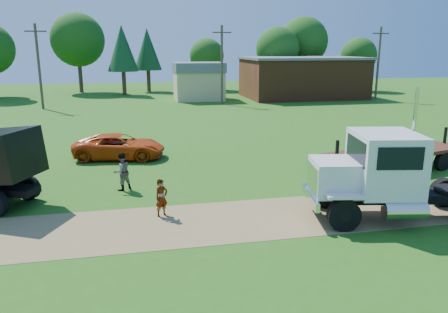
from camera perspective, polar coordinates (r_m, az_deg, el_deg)
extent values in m
plane|color=#295813|center=(17.56, 3.35, -8.13)|extent=(140.00, 140.00, 0.00)
cube|color=brown|center=(17.56, 3.35, -8.11)|extent=(120.00, 4.20, 0.01)
cube|color=black|center=(18.98, 23.83, -4.77)|extent=(8.42, 2.53, 0.33)
cylinder|color=black|center=(16.87, 15.39, -7.36)|extent=(1.28, 0.60, 1.23)
cylinder|color=black|center=(16.87, 15.39, -7.36)|extent=(0.50, 0.48, 0.43)
cylinder|color=black|center=(19.02, 13.35, -4.75)|extent=(1.28, 0.60, 1.23)
cylinder|color=black|center=(19.02, 13.35, -4.75)|extent=(0.50, 0.48, 0.43)
cylinder|color=black|center=(20.87, 26.83, -4.24)|extent=(1.28, 0.60, 1.23)
cylinder|color=black|center=(20.87, 26.83, -4.24)|extent=(0.50, 0.48, 0.43)
cube|color=silver|center=(17.60, 14.70, -2.56)|extent=(2.31, 2.22, 1.34)
cube|color=silver|center=(17.37, 11.50, -2.80)|extent=(0.39, 1.66, 1.12)
cube|color=silver|center=(17.60, 11.20, -5.23)|extent=(0.62, 2.55, 0.33)
cube|color=silver|center=(18.04, 20.26, -0.74)|extent=(2.78, 3.05, 2.34)
cube|color=black|center=(17.53, 16.91, 0.80)|extent=(0.45, 2.21, 0.95)
cube|color=black|center=(16.72, 22.08, -0.27)|extent=(1.65, 0.34, 0.84)
cube|color=black|center=(19.15, 18.93, 1.75)|extent=(1.65, 0.34, 0.84)
cube|color=silver|center=(16.62, 15.55, -5.03)|extent=(1.41, 0.73, 0.11)
cube|color=silver|center=(18.80, 13.47, -2.66)|extent=(1.41, 0.73, 0.11)
cylinder|color=silver|center=(17.50, 22.56, -6.58)|extent=(1.66, 0.94, 0.67)
cylinder|color=silver|center=(19.03, 23.26, 0.59)|extent=(0.18, 0.18, 5.13)
cylinder|color=black|center=(22.13, -26.84, -3.45)|extent=(1.12, 0.77, 1.08)
cylinder|color=black|center=(22.13, -26.84, -3.45)|extent=(0.50, 0.49, 0.38)
cylinder|color=black|center=(21.35, -24.20, -3.76)|extent=(1.12, 0.77, 1.08)
cylinder|color=black|center=(21.35, -24.20, -3.76)|extent=(0.50, 0.49, 0.38)
imported|color=#C03D09|center=(27.29, -13.50, 1.29)|extent=(5.76, 3.41, 1.50)
cube|color=#391F12|center=(25.49, 21.35, 0.56)|extent=(8.61, 4.50, 0.19)
cube|color=black|center=(25.55, 21.29, 0.00)|extent=(8.24, 3.11, 0.26)
cylinder|color=black|center=(23.07, 18.86, -2.04)|extent=(1.08, 0.56, 1.03)
cylinder|color=black|center=(24.57, 15.31, -0.80)|extent=(1.08, 0.56, 1.03)
cylinder|color=black|center=(26.92, 26.64, -0.54)|extent=(1.08, 0.56, 1.03)
cylinder|color=black|center=(28.21, 23.17, 0.45)|extent=(1.08, 0.56, 1.03)
cube|color=black|center=(22.60, 14.56, 0.78)|extent=(0.15, 0.15, 1.03)
cube|color=black|center=(28.47, 26.92, 2.40)|extent=(0.15, 0.15, 1.03)
imported|color=#999999|center=(17.71, -8.17, -5.38)|extent=(0.68, 0.61, 1.55)
imported|color=#999999|center=(21.21, -13.24, -1.93)|extent=(1.11, 1.05, 1.82)
cube|color=brown|center=(60.11, 10.19, 10.01)|extent=(15.00, 10.00, 5.00)
cube|color=#5D5E62|center=(59.99, 10.31, 12.53)|extent=(15.40, 10.40, 0.30)
cube|color=tan|center=(56.49, -3.32, 9.24)|extent=(6.00, 5.00, 3.60)
cube|color=#5D5E62|center=(56.34, -3.35, 11.57)|extent=(6.20, 5.40, 1.20)
cylinder|color=#453227|center=(51.63, -23.01, 10.70)|extent=(0.28, 0.28, 9.00)
cube|color=#453227|center=(51.61, -23.42, 14.79)|extent=(2.20, 0.14, 0.14)
cylinder|color=#453227|center=(51.75, -0.28, 11.80)|extent=(0.28, 0.28, 9.00)
cube|color=#453227|center=(51.73, -0.29, 15.90)|extent=(2.20, 0.14, 0.14)
cylinder|color=#453227|center=(59.08, 19.49, 11.31)|extent=(0.28, 0.28, 9.00)
cube|color=#453227|center=(59.06, 19.79, 14.89)|extent=(2.20, 0.14, 0.14)
cylinder|color=#382A17|center=(69.00, -18.22, 9.66)|extent=(0.56, 0.56, 4.08)
sphere|color=#173F0F|center=(68.85, -18.58, 14.25)|extent=(7.70, 7.70, 7.70)
cylinder|color=#382A17|center=(67.88, -9.81, 9.74)|extent=(0.56, 0.56, 3.26)
cone|color=#10371C|center=(67.70, -9.97, 13.64)|extent=(4.10, 4.10, 6.06)
cylinder|color=#382A17|center=(69.56, -2.24, 9.86)|extent=(0.56, 0.56, 2.83)
sphere|color=#173F0F|center=(69.37, -2.27, 13.02)|extent=(5.33, 5.33, 5.33)
cylinder|color=#382A17|center=(67.16, 6.90, 9.86)|extent=(0.56, 0.56, 3.40)
sphere|color=#173F0F|center=(66.97, 7.02, 13.79)|extent=(6.40, 6.40, 6.40)
cylinder|color=#382A17|center=(71.20, 16.95, 9.38)|extent=(0.56, 0.56, 2.86)
sphere|color=#173F0F|center=(71.02, 17.18, 12.50)|extent=(5.39, 5.39, 5.39)
cylinder|color=#382A17|center=(63.38, -12.91, 9.33)|extent=(0.56, 0.56, 3.35)
cone|color=#10371C|center=(63.19, -13.15, 13.61)|extent=(4.21, 4.21, 6.22)
cylinder|color=#382A17|center=(71.46, 10.15, 10.24)|extent=(0.56, 0.56, 3.99)
sphere|color=#173F0F|center=(71.31, 10.35, 14.58)|extent=(7.53, 7.53, 7.53)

